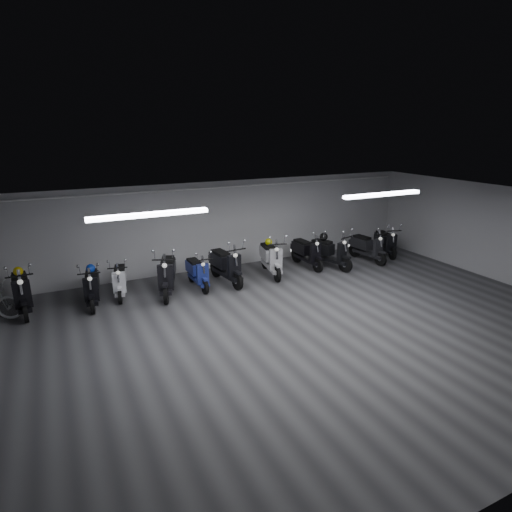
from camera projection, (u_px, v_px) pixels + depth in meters
name	position (u px, v px, depth m)	size (l,w,h in m)	color
floor	(300.00, 330.00, 9.61)	(14.00, 10.00, 0.01)	#3A3A3C
ceiling	(305.00, 208.00, 8.79)	(14.00, 10.00, 0.01)	slate
back_wall	(219.00, 225.00, 13.51)	(14.00, 0.01, 2.80)	#ABABAD
right_wall	(511.00, 236.00, 12.13)	(0.01, 10.00, 2.80)	#ABABAD
fluor_strip_left	(149.00, 215.00, 8.42)	(2.40, 0.18, 0.08)	white
fluor_strip_right	(382.00, 194.00, 10.92)	(2.40, 0.18, 0.08)	white
conduit	(219.00, 187.00, 13.08)	(0.05, 0.05, 13.60)	white
scooter_0	(21.00, 285.00, 10.30)	(0.64, 1.92, 1.43)	black
scooter_1	(92.00, 281.00, 10.77)	(0.58, 1.74, 1.29)	black
scooter_2	(120.00, 275.00, 11.34)	(0.54, 1.63, 1.21)	silver
scooter_3	(167.00, 269.00, 11.43)	(0.66, 1.99, 1.48)	black
scooter_4	(197.00, 267.00, 11.95)	(0.54, 1.63, 1.21)	navy
scooter_5	(226.00, 259.00, 12.28)	(0.65, 1.94, 1.45)	black
scooter_6	(271.00, 253.00, 12.97)	(0.63, 1.90, 1.42)	#BBBABF
scooter_7	(307.00, 247.00, 13.71)	(0.60, 1.80, 1.34)	black
scooter_8	(330.00, 247.00, 13.64)	(0.62, 1.87, 1.39)	black
scooter_9	(368.00, 242.00, 14.32)	(0.59, 1.78, 1.32)	black
scooter_10	(386.00, 238.00, 15.01)	(0.57, 1.70, 1.27)	black
helmet_0	(91.00, 268.00, 10.91)	(0.23, 0.23, 0.23)	#0E2F9D
helmet_1	(269.00, 242.00, 13.13)	(0.23, 0.23, 0.23)	#B6C30B
helmet_2	(324.00, 237.00, 13.73)	(0.26, 0.26, 0.26)	black
helmet_3	(18.00, 271.00, 10.43)	(0.23, 0.23, 0.23)	gold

